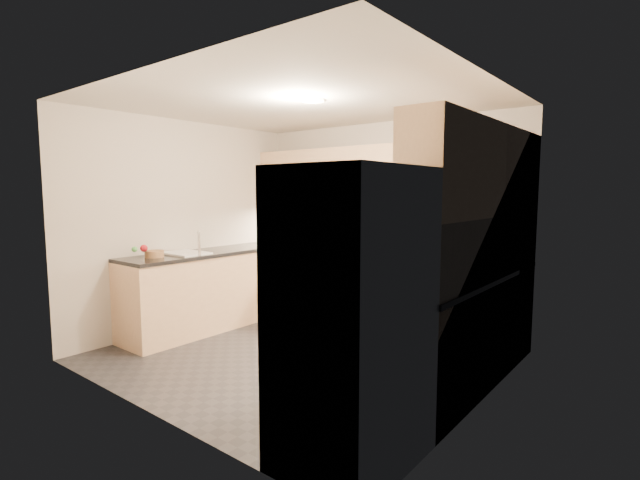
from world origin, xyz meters
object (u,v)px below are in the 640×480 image
Objects in this scene: refrigerator at (353,317)px; fruit_basket at (154,254)px; utensil_bowl at (499,257)px; cutting_board at (337,247)px; gas_range at (368,291)px; microwave at (374,188)px.

refrigerator reaches higher than fruit_basket.
utensil_bowl is 2.06m from cutting_board.
gas_range is 2.50m from fruit_basket.
refrigerator reaches higher than cutting_board.
microwave is 3.76× the size of fruit_basket.
gas_range is at bearing 120.88° from refrigerator.
utensil_bowl is at bearing -2.47° from cutting_board.
cutting_board is (-2.06, 0.09, -0.07)m from utensil_bowl.
utensil_bowl reaches higher than fruit_basket.
refrigerator is 3.03m from fruit_basket.
gas_range is 1.20× the size of microwave.
gas_range is 0.72m from cutting_board.
fruit_basket reaches higher than gas_range.
gas_range is 3.62× the size of utensil_bowl.
gas_range is at bearing 51.04° from fruit_basket.
microwave is at bearing 52.81° from fruit_basket.
gas_range is 1.25m from microwave.
gas_range is 1.64m from utensil_bowl.
cutting_board is at bearing 171.86° from gas_range.
fruit_basket is (-2.98, 0.53, 0.08)m from refrigerator.
refrigerator is at bearing -59.12° from gas_range.
refrigerator is (1.45, -2.55, -0.80)m from microwave.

